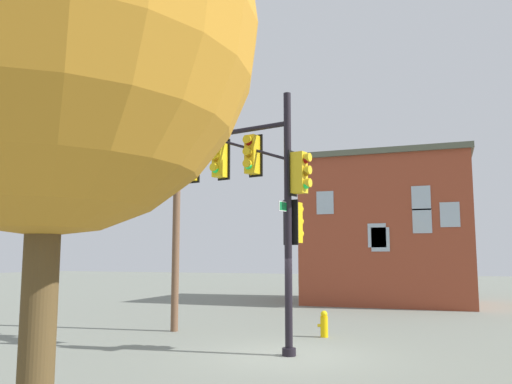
{
  "coord_description": "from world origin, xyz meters",
  "views": [
    {
      "loc": [
        -3.92,
        13.29,
        2.57
      ],
      "look_at": [
        0.87,
        0.12,
        4.3
      ],
      "focal_mm": 36.41,
      "sensor_mm": 36.0,
      "label": 1
    }
  ],
  "objects_px": {
    "signal_pole_assembly": "(227,178)",
    "tree_mid": "(53,32)",
    "fire_hydrant": "(324,324)",
    "brick_building": "(389,230)",
    "utility_pole": "(177,208)"
  },
  "relations": [
    {
      "from": "utility_pole",
      "to": "brick_building",
      "type": "xyz_separation_m",
      "value": [
        -5.91,
        -13.78,
        -0.22
      ]
    },
    {
      "from": "signal_pole_assembly",
      "to": "fire_hydrant",
      "type": "bearing_deg",
      "value": -126.97
    },
    {
      "from": "utility_pole",
      "to": "signal_pole_assembly",
      "type": "bearing_deg",
      "value": 140.9
    },
    {
      "from": "brick_building",
      "to": "utility_pole",
      "type": "bearing_deg",
      "value": 66.77
    },
    {
      "from": "tree_mid",
      "to": "fire_hydrant",
      "type": "bearing_deg",
      "value": -86.18
    },
    {
      "from": "fire_hydrant",
      "to": "brick_building",
      "type": "xyz_separation_m",
      "value": [
        -0.78,
        -13.31,
        3.62
      ]
    },
    {
      "from": "signal_pole_assembly",
      "to": "brick_building",
      "type": "bearing_deg",
      "value": -100.34
    },
    {
      "from": "fire_hydrant",
      "to": "tree_mid",
      "type": "relative_size",
      "value": 0.14
    },
    {
      "from": "fire_hydrant",
      "to": "brick_building",
      "type": "distance_m",
      "value": 13.81
    },
    {
      "from": "signal_pole_assembly",
      "to": "fire_hydrant",
      "type": "relative_size",
      "value": 8.46
    },
    {
      "from": "signal_pole_assembly",
      "to": "tree_mid",
      "type": "relative_size",
      "value": 1.18
    },
    {
      "from": "signal_pole_assembly",
      "to": "tree_mid",
      "type": "xyz_separation_m",
      "value": [
        -3.07,
        10.65,
        -0.51
      ]
    },
    {
      "from": "utility_pole",
      "to": "fire_hydrant",
      "type": "distance_m",
      "value": 6.43
    },
    {
      "from": "tree_mid",
      "to": "brick_building",
      "type": "distance_m",
      "value": 26.84
    },
    {
      "from": "tree_mid",
      "to": "brick_building",
      "type": "xyz_separation_m",
      "value": [
        0.12,
        -26.84,
        -0.29
      ]
    }
  ]
}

